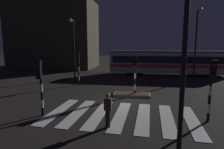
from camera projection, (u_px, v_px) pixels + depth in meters
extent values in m
plane|color=black|center=(125.00, 102.00, 13.39)|extent=(120.00, 120.00, 0.00)
cube|color=#59595E|center=(133.00, 75.00, 25.53)|extent=(80.00, 0.12, 0.03)
cube|color=#59595E|center=(133.00, 73.00, 26.93)|extent=(80.00, 0.12, 0.03)
cube|color=silver|center=(59.00, 111.00, 11.56)|extent=(0.92, 4.70, 0.02)
cube|color=silver|center=(78.00, 112.00, 11.31)|extent=(0.92, 4.70, 0.02)
cube|color=silver|center=(99.00, 114.00, 11.05)|extent=(0.92, 4.70, 0.02)
cube|color=silver|center=(121.00, 115.00, 10.80)|extent=(0.92, 4.70, 0.02)
cube|color=silver|center=(143.00, 117.00, 10.54)|extent=(0.92, 4.70, 0.02)
cube|color=silver|center=(167.00, 119.00, 10.29)|extent=(0.92, 4.70, 0.02)
cube|color=silver|center=(192.00, 121.00, 10.03)|extent=(0.92, 4.70, 0.02)
cube|color=slate|center=(132.00, 94.00, 15.13)|extent=(2.89, 1.29, 0.16)
cube|color=#4C382D|center=(132.00, 93.00, 15.12)|extent=(2.61, 1.16, 0.02)
cylinder|color=black|center=(43.00, 111.00, 10.82)|extent=(0.14, 0.14, 0.46)
cylinder|color=white|center=(42.00, 104.00, 10.75)|extent=(0.14, 0.14, 0.46)
cylinder|color=black|center=(42.00, 96.00, 10.68)|extent=(0.14, 0.14, 0.46)
cylinder|color=white|center=(41.00, 88.00, 10.61)|extent=(0.14, 0.14, 0.46)
cylinder|color=black|center=(41.00, 80.00, 10.54)|extent=(0.14, 0.14, 0.46)
cylinder|color=white|center=(40.00, 72.00, 10.47)|extent=(0.14, 0.14, 0.46)
cylinder|color=black|center=(40.00, 64.00, 10.40)|extent=(0.14, 0.14, 0.46)
cube|color=black|center=(39.00, 71.00, 10.29)|extent=(0.28, 0.20, 0.90)
sphere|color=black|center=(37.00, 66.00, 10.14)|extent=(0.14, 0.14, 0.14)
sphere|color=black|center=(38.00, 71.00, 10.18)|extent=(0.14, 0.14, 0.14)
sphere|color=black|center=(38.00, 76.00, 10.22)|extent=(0.14, 0.14, 0.14)
cube|color=black|center=(38.00, 62.00, 10.21)|extent=(0.36, 0.24, 0.04)
cylinder|color=black|center=(79.00, 83.00, 19.14)|extent=(0.14, 0.14, 0.46)
cylinder|color=white|center=(79.00, 78.00, 19.07)|extent=(0.14, 0.14, 0.46)
cylinder|color=black|center=(79.00, 74.00, 19.00)|extent=(0.14, 0.14, 0.46)
cylinder|color=white|center=(79.00, 69.00, 18.93)|extent=(0.14, 0.14, 0.46)
cylinder|color=black|center=(79.00, 64.00, 18.86)|extent=(0.14, 0.14, 0.46)
cylinder|color=white|center=(78.00, 60.00, 18.79)|extent=(0.14, 0.14, 0.46)
cylinder|color=black|center=(78.00, 55.00, 18.72)|extent=(0.14, 0.14, 0.46)
cube|color=black|center=(78.00, 59.00, 18.61)|extent=(0.28, 0.20, 0.90)
sphere|color=red|center=(77.00, 56.00, 18.46)|extent=(0.14, 0.14, 0.14)
sphere|color=black|center=(77.00, 59.00, 18.50)|extent=(0.14, 0.14, 0.14)
sphere|color=black|center=(78.00, 62.00, 18.54)|extent=(0.14, 0.14, 0.14)
cube|color=black|center=(78.00, 54.00, 18.53)|extent=(0.36, 0.24, 0.04)
cylinder|color=black|center=(208.00, 117.00, 9.92)|extent=(0.14, 0.14, 0.48)
cylinder|color=white|center=(209.00, 108.00, 9.84)|extent=(0.14, 0.14, 0.48)
cylinder|color=black|center=(209.00, 100.00, 9.77)|extent=(0.14, 0.14, 0.48)
cylinder|color=white|center=(210.00, 91.00, 9.70)|extent=(0.14, 0.14, 0.48)
cylinder|color=black|center=(211.00, 81.00, 9.62)|extent=(0.14, 0.14, 0.48)
cylinder|color=white|center=(212.00, 72.00, 9.55)|extent=(0.14, 0.14, 0.48)
cylinder|color=black|center=(212.00, 63.00, 9.48)|extent=(0.14, 0.14, 0.48)
cube|color=black|center=(213.00, 70.00, 9.37)|extent=(0.28, 0.20, 0.90)
sphere|color=red|center=(214.00, 65.00, 9.22)|extent=(0.14, 0.14, 0.14)
sphere|color=black|center=(214.00, 71.00, 9.26)|extent=(0.14, 0.14, 0.14)
sphere|color=black|center=(213.00, 76.00, 9.30)|extent=(0.14, 0.14, 0.14)
cube|color=black|center=(214.00, 61.00, 9.29)|extent=(0.36, 0.24, 0.04)
cylinder|color=black|center=(135.00, 93.00, 15.00)|extent=(0.14, 0.14, 0.46)
cylinder|color=white|center=(135.00, 87.00, 14.93)|extent=(0.14, 0.14, 0.46)
cylinder|color=black|center=(135.00, 82.00, 14.86)|extent=(0.14, 0.14, 0.46)
cylinder|color=white|center=(135.00, 76.00, 14.79)|extent=(0.14, 0.14, 0.46)
cylinder|color=black|center=(135.00, 70.00, 14.72)|extent=(0.14, 0.14, 0.46)
cylinder|color=white|center=(135.00, 64.00, 14.65)|extent=(0.14, 0.14, 0.46)
cylinder|color=black|center=(135.00, 58.00, 14.58)|extent=(0.14, 0.14, 0.46)
cube|color=black|center=(135.00, 63.00, 14.47)|extent=(0.28, 0.20, 0.90)
sphere|color=black|center=(135.00, 60.00, 14.32)|extent=(0.14, 0.14, 0.14)
sphere|color=black|center=(135.00, 63.00, 14.36)|extent=(0.14, 0.14, 0.14)
sphere|color=black|center=(135.00, 67.00, 14.41)|extent=(0.14, 0.14, 0.14)
cube|color=black|center=(135.00, 57.00, 14.40)|extent=(0.36, 0.24, 0.04)
cylinder|color=black|center=(74.00, 50.00, 22.44)|extent=(0.18, 0.18, 6.94)
cylinder|color=black|center=(72.00, 20.00, 21.49)|extent=(0.10, 0.90, 0.10)
sphere|color=#F9E08C|center=(70.00, 20.00, 21.06)|extent=(0.44, 0.44, 0.44)
cylinder|color=black|center=(185.00, 48.00, 6.47)|extent=(0.18, 0.18, 7.80)
cylinder|color=black|center=(196.00, 46.00, 21.01)|extent=(0.18, 0.18, 7.87)
cylinder|color=black|center=(199.00, 9.00, 19.98)|extent=(0.10, 0.90, 0.10)
sphere|color=#F9E08C|center=(200.00, 9.00, 19.55)|extent=(0.44, 0.44, 0.44)
cube|color=silver|center=(167.00, 62.00, 25.29)|extent=(15.15, 2.50, 2.70)
cube|color=red|center=(168.00, 66.00, 24.11)|extent=(14.85, 0.04, 0.44)
cube|color=red|center=(165.00, 64.00, 26.59)|extent=(14.85, 0.04, 0.44)
cube|color=black|center=(168.00, 60.00, 23.99)|extent=(14.40, 0.03, 0.90)
cube|color=#4C4C51|center=(167.00, 52.00, 25.07)|extent=(14.85, 2.30, 0.20)
cylinder|color=#262628|center=(150.00, 48.00, 25.34)|extent=(0.08, 0.08, 1.00)
cube|color=black|center=(199.00, 74.00, 24.89)|extent=(2.20, 2.00, 0.35)
cube|color=black|center=(135.00, 73.00, 26.16)|extent=(2.20, 2.00, 0.35)
cylinder|color=black|center=(108.00, 119.00, 9.17)|extent=(0.24, 0.24, 0.88)
cube|color=#4C382D|center=(108.00, 104.00, 9.06)|extent=(0.36, 0.22, 0.60)
sphere|color=tan|center=(108.00, 96.00, 8.99)|extent=(0.22, 0.22, 0.22)
cube|color=#42382D|center=(54.00, 35.00, 34.15)|extent=(14.71, 8.00, 11.59)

